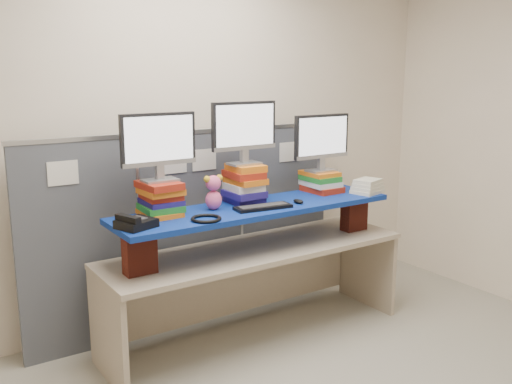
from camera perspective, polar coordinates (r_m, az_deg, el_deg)
room at (r=2.84m, az=9.83°, el=0.54°), size 5.00×4.00×2.80m
cubicle_partition at (r=4.42m, az=-6.39°, el=-3.64°), size 2.60×0.06×1.53m
desk at (r=4.21m, az=-0.00°, el=-7.38°), size 2.31×0.69×0.70m
brick_pier_left at (r=3.67m, az=-11.56°, el=-5.98°), size 0.20×0.11×0.27m
brick_pier_right at (r=4.64m, az=9.78°, el=-2.12°), size 0.20×0.11×0.27m
blue_board at (r=4.09m, az=-0.00°, el=-1.63°), size 2.11×0.55×0.04m
book_stack_left at (r=3.83m, az=-9.54°, el=-0.64°), size 0.26×0.33×0.23m
book_stack_center at (r=4.14m, az=-1.16°, el=0.81°), size 0.26×0.30×0.28m
book_stack_right at (r=4.57m, az=6.49°, el=1.03°), size 0.25×0.31×0.16m
monitor_left at (r=3.77m, az=-9.71°, el=4.87°), size 0.52×0.15×0.45m
monitor_center at (r=4.08m, az=-1.19°, el=6.31°), size 0.52×0.15×0.45m
monitor_right at (r=4.52m, az=6.59°, el=5.25°), size 0.52×0.15×0.45m
keyboard at (r=3.99m, az=0.71°, el=-1.51°), size 0.42×0.18×0.03m
mouse at (r=4.16m, az=4.26°, el=-0.93°), size 0.07×0.11×0.03m
desk_phone at (r=3.58m, az=-11.99°, el=-3.03°), size 0.26×0.25×0.09m
headset at (r=3.70m, az=-5.01°, el=-2.67°), size 0.26×0.26×0.02m
plush_toy at (r=3.95m, az=-4.28°, el=-0.01°), size 0.14×0.11×0.24m
binder_stack at (r=4.58m, az=11.10°, el=0.54°), size 0.27×0.24×0.11m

